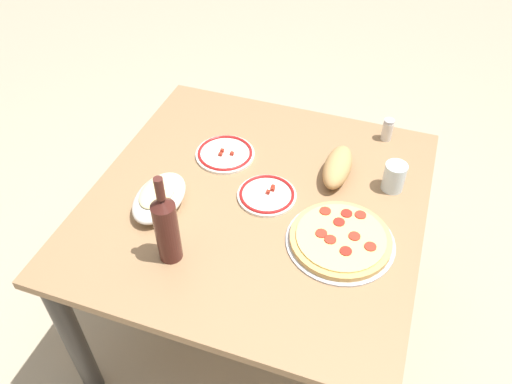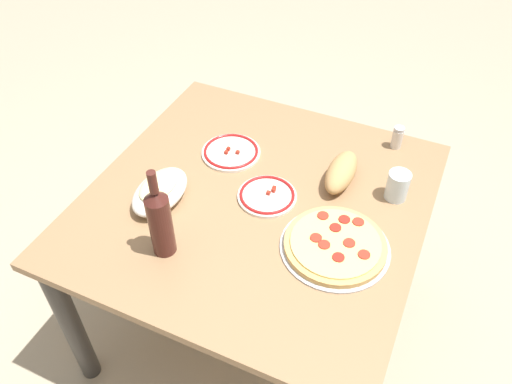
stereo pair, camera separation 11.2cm
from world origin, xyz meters
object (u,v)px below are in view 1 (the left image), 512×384
wine_bottle (166,227)px  bread_loaf (338,167)px  pepperoni_pizza (341,239)px  side_plate_near (267,195)px  baked_pasta_dish (159,196)px  water_glass (394,177)px  spice_shaker (388,130)px  side_plate_far (225,154)px  dining_table (256,221)px

wine_bottle → bread_loaf: bearing=-37.2°
pepperoni_pizza → side_plate_near: (0.12, 0.27, -0.01)m
baked_pasta_dish → water_glass: 0.78m
baked_pasta_dish → side_plate_near: baked_pasta_dish is taller
side_plate_near → bread_loaf: bearing=-47.9°
wine_bottle → spice_shaker: bearing=-33.6°
water_glass → side_plate_far: bearing=92.3°
spice_shaker → side_plate_far: bearing=118.3°
wine_bottle → spice_shaker: 0.94m
dining_table → pepperoni_pizza: pepperoni_pizza is taller
wine_bottle → spice_shaker: wine_bottle is taller
wine_bottle → side_plate_far: (0.49, 0.02, -0.12)m
dining_table → wine_bottle: bearing=153.0°
side_plate_far → bread_loaf: (0.02, -0.41, 0.03)m
pepperoni_pizza → bread_loaf: 0.30m
dining_table → water_glass: size_ratio=10.87×
side_plate_far → spice_shaker: size_ratio=2.46×
baked_pasta_dish → side_plate_far: baked_pasta_dish is taller
side_plate_far → spice_shaker: (0.29, -0.54, 0.03)m
wine_bottle → side_plate_near: bearing=-29.8°
baked_pasta_dish → wine_bottle: size_ratio=0.78×
baked_pasta_dish → spice_shaker: bearing=-47.1°
side_plate_near → side_plate_far: (0.15, 0.21, -0.00)m
bread_loaf → water_glass: bearing=-89.5°
pepperoni_pizza → water_glass: size_ratio=3.30×
dining_table → spice_shaker: 0.60m
water_glass → spice_shaker: size_ratio=1.16×
dining_table → spice_shaker: bearing=-37.6°
side_plate_near → pepperoni_pizza: bearing=-113.0°
pepperoni_pizza → baked_pasta_dish: (-0.04, 0.59, 0.03)m
side_plate_near → spice_shaker: 0.55m
bread_loaf → side_plate_far: bearing=93.2°
side_plate_far → bread_loaf: bearing=-86.8°
dining_table → water_glass: (0.20, -0.42, 0.16)m
wine_bottle → side_plate_near: (0.33, -0.19, -0.12)m
wine_bottle → side_plate_far: bearing=2.4°
side_plate_far → bread_loaf: 0.41m
side_plate_near → side_plate_far: size_ratio=0.92×
dining_table → side_plate_near: side_plate_near is taller
wine_bottle → baked_pasta_dish: bearing=35.1°
baked_pasta_dish → side_plate_far: 0.33m
dining_table → baked_pasta_dish: 0.35m
water_glass → side_plate_far: size_ratio=0.47×
bread_loaf → spice_shaker: size_ratio=2.51×
wine_bottle → side_plate_near: 0.40m
side_plate_far → dining_table: bearing=-134.2°
pepperoni_pizza → side_plate_far: (0.27, 0.48, -0.01)m
pepperoni_pizza → side_plate_near: pepperoni_pizza is taller
dining_table → wine_bottle: (-0.31, 0.16, 0.24)m
pepperoni_pizza → spice_shaker: 0.56m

